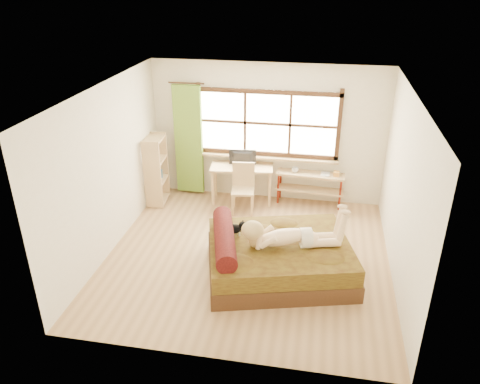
% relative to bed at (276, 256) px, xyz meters
% --- Properties ---
extents(floor, '(4.50, 4.50, 0.00)m').
position_rel_bed_xyz_m(floor, '(-0.49, 0.37, -0.29)').
color(floor, '#9E754C').
rests_on(floor, ground).
extents(ceiling, '(4.50, 4.50, 0.00)m').
position_rel_bed_xyz_m(ceiling, '(-0.49, 0.37, 2.41)').
color(ceiling, white).
rests_on(ceiling, wall_back).
extents(wall_back, '(4.50, 0.00, 4.50)m').
position_rel_bed_xyz_m(wall_back, '(-0.49, 2.62, 1.06)').
color(wall_back, silver).
rests_on(wall_back, floor).
extents(wall_front, '(4.50, 0.00, 4.50)m').
position_rel_bed_xyz_m(wall_front, '(-0.49, -1.88, 1.06)').
color(wall_front, silver).
rests_on(wall_front, floor).
extents(wall_left, '(0.00, 4.50, 4.50)m').
position_rel_bed_xyz_m(wall_left, '(-2.74, 0.37, 1.06)').
color(wall_left, silver).
rests_on(wall_left, floor).
extents(wall_right, '(0.00, 4.50, 4.50)m').
position_rel_bed_xyz_m(wall_right, '(1.76, 0.37, 1.06)').
color(wall_right, silver).
rests_on(wall_right, floor).
extents(window, '(2.80, 0.16, 1.46)m').
position_rel_bed_xyz_m(window, '(-0.49, 2.59, 1.22)').
color(window, '#FFEDBF').
rests_on(window, wall_back).
extents(curtain, '(0.55, 0.10, 2.20)m').
position_rel_bed_xyz_m(curtain, '(-2.04, 2.50, 0.86)').
color(curtain, '#508223').
rests_on(curtain, wall_back).
extents(bed, '(2.49, 2.19, 0.81)m').
position_rel_bed_xyz_m(bed, '(0.00, 0.00, 0.00)').
color(bed, '#311B0E').
rests_on(bed, floor).
extents(woman, '(1.55, 0.79, 0.64)m').
position_rel_bed_xyz_m(woman, '(0.20, -0.04, 0.56)').
color(woman, beige).
rests_on(woman, bed).
extents(kitten, '(0.34, 0.20, 0.26)m').
position_rel_bed_xyz_m(kitten, '(-0.67, 0.11, 0.37)').
color(kitten, black).
rests_on(kitten, bed).
extents(desk, '(1.26, 0.68, 0.75)m').
position_rel_bed_xyz_m(desk, '(-0.94, 2.32, 0.36)').
color(desk, tan).
rests_on(desk, floor).
extents(monitor, '(0.53, 0.13, 0.30)m').
position_rel_bed_xyz_m(monitor, '(-0.94, 2.37, 0.62)').
color(monitor, black).
rests_on(monitor, desk).
extents(chair, '(0.47, 0.47, 0.94)m').
position_rel_bed_xyz_m(chair, '(-0.85, 1.95, 0.24)').
color(chair, tan).
rests_on(chair, floor).
extents(pipe_shelf, '(1.33, 0.42, 0.74)m').
position_rel_bed_xyz_m(pipe_shelf, '(0.40, 2.43, 0.19)').
color(pipe_shelf, tan).
rests_on(pipe_shelf, floor).
extents(cup, '(0.13, 0.13, 0.10)m').
position_rel_bed_xyz_m(cup, '(0.09, 2.44, 0.41)').
color(cup, gray).
rests_on(cup, pipe_shelf).
extents(book, '(0.18, 0.24, 0.02)m').
position_rel_bed_xyz_m(book, '(0.59, 2.44, 0.37)').
color(book, gray).
rests_on(book, pipe_shelf).
extents(bookshelf, '(0.38, 0.61, 1.36)m').
position_rel_bed_xyz_m(bookshelf, '(-2.57, 1.98, 0.40)').
color(bookshelf, tan).
rests_on(bookshelf, floor).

